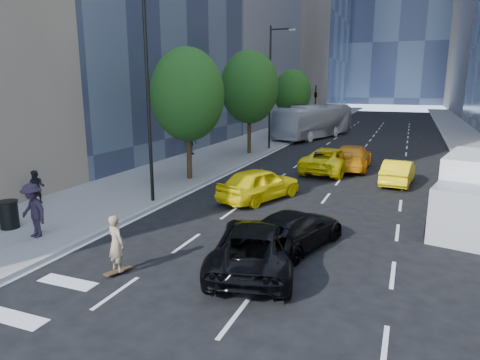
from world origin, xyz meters
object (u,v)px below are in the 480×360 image
at_px(black_sedan_lincoln, 256,245).
at_px(trash_can, 9,215).
at_px(box_truck, 472,192).
at_px(skateboarder, 116,247).
at_px(city_bus, 314,121).
at_px(black_sedan_mercedes, 295,230).

bearing_deg(black_sedan_lincoln, trash_can, -9.56).
bearing_deg(box_truck, trash_can, -143.42).
bearing_deg(skateboarder, city_bus, -69.49).
height_order(skateboarder, city_bus, city_bus).
bearing_deg(box_truck, black_sedan_lincoln, -121.11).
bearing_deg(trash_can, city_bus, 81.96).
xyz_separation_m(box_truck, trash_can, (-16.51, -7.29, -0.76)).
bearing_deg(trash_can, black_sedan_lincoln, 2.48).
bearing_deg(black_sedan_lincoln, box_truck, -145.90).
bearing_deg(black_sedan_mercedes, skateboarder, 58.76).
bearing_deg(city_bus, black_sedan_mercedes, -63.17).
height_order(skateboarder, black_sedan_mercedes, skateboarder).
height_order(box_truck, trash_can, box_truck).
height_order(black_sedan_lincoln, black_sedan_mercedes, black_sedan_lincoln).
xyz_separation_m(city_bus, box_truck, (11.82, -25.93, -0.29)).
height_order(skateboarder, black_sedan_lincoln, skateboarder).
bearing_deg(skateboarder, black_sedan_lincoln, -133.60).
distance_m(skateboarder, box_truck, 13.59).
xyz_separation_m(black_sedan_mercedes, box_truck, (5.89, 4.86, 0.76)).
distance_m(black_sedan_lincoln, box_truck, 9.54).
xyz_separation_m(skateboarder, trash_can, (-6.22, 1.57, -0.20)).
height_order(skateboarder, trash_can, skateboarder).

